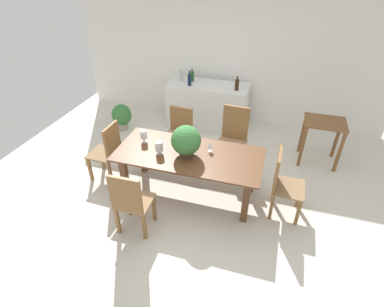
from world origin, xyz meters
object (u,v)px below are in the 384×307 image
at_px(potted_plant_floor, 122,116).
at_px(wine_bottle_amber, 189,80).
at_px(chair_head_end, 108,150).
at_px(wine_bottle_tall, 237,85).
at_px(flower_centerpiece, 186,141).
at_px(crystal_vase_left, 159,146).
at_px(chair_foot_end, 282,181).
at_px(crystal_vase_center_near, 144,135).
at_px(wine_bottle_dark, 181,76).
at_px(side_table, 323,132).
at_px(wine_glass, 210,145).
at_px(wine_bottle_green, 192,76).
at_px(chair_far_left, 180,131).
at_px(dining_table, 189,160).
at_px(chair_far_right, 233,135).
at_px(kitchen_counter, 207,106).
at_px(chair_near_left, 130,201).

bearing_deg(potted_plant_floor, wine_bottle_amber, 21.54).
distance_m(chair_head_end, wine_bottle_tall, 2.68).
distance_m(flower_centerpiece, crystal_vase_left, 0.40).
relative_size(chair_foot_end, crystal_vase_center_near, 5.10).
height_order(wine_bottle_dark, side_table, wine_bottle_dark).
height_order(wine_glass, wine_bottle_dark, wine_bottle_dark).
bearing_deg(wine_glass, wine_bottle_green, 113.33).
relative_size(chair_foot_end, potted_plant_floor, 1.77).
height_order(chair_far_left, side_table, chair_far_left).
height_order(dining_table, crystal_vase_left, crystal_vase_left).
xyz_separation_m(chair_far_right, crystal_vase_center_near, (-1.22, -0.86, 0.28)).
height_order(chair_far_left, crystal_vase_left, crystal_vase_left).
xyz_separation_m(chair_head_end, chair_foot_end, (2.65, 0.01, -0.00)).
xyz_separation_m(chair_foot_end, crystal_vase_center_near, (-2.06, 0.10, 0.31)).
height_order(wine_bottle_green, side_table, wine_bottle_green).
bearing_deg(chair_head_end, chair_far_right, 119.98).
bearing_deg(kitchen_counter, flower_centerpiece, -83.46).
bearing_deg(kitchen_counter, dining_table, -82.71).
bearing_deg(chair_head_end, wine_glass, 97.02).
distance_m(wine_bottle_dark, wine_bottle_green, 0.23).
bearing_deg(crystal_vase_center_near, wine_bottle_amber, 86.52).
bearing_deg(flower_centerpiece, wine_bottle_dark, 110.39).
relative_size(crystal_vase_left, kitchen_counter, 0.12).
bearing_deg(wine_bottle_amber, chair_far_right, -44.12).
height_order(dining_table, chair_far_right, chair_far_right).
distance_m(crystal_vase_left, crystal_vase_center_near, 0.41).
bearing_deg(kitchen_counter, wine_bottle_tall, -10.96).
bearing_deg(wine_bottle_tall, chair_far_left, -124.72).
xyz_separation_m(chair_near_left, chair_far_right, (0.95, 1.91, 0.03)).
bearing_deg(wine_bottle_amber, chair_foot_end, -46.15).
distance_m(chair_near_left, crystal_vase_center_near, 1.13).
bearing_deg(wine_bottle_tall, chair_far_right, -81.20).
bearing_deg(potted_plant_floor, chair_foot_end, -24.92).
bearing_deg(crystal_vase_left, flower_centerpiece, 11.98).
height_order(kitchen_counter, side_table, kitchen_counter).
xyz_separation_m(wine_bottle_dark, wine_bottle_amber, (0.24, -0.19, 0.02)).
relative_size(wine_bottle_green, side_table, 0.32).
height_order(side_table, potted_plant_floor, side_table).
xyz_separation_m(chair_foot_end, wine_bottle_tall, (-1.02, 2.06, 0.49)).
distance_m(wine_bottle_dark, potted_plant_floor, 1.46).
distance_m(chair_near_left, chair_far_left, 1.89).
height_order(chair_foot_end, crystal_vase_left, chair_foot_end).
xyz_separation_m(wine_bottle_amber, potted_plant_floor, (-1.31, -0.52, -0.73)).
bearing_deg(dining_table, chair_far_right, 63.59).
relative_size(chair_far_left, wine_glass, 6.22).
bearing_deg(chair_far_right, wine_bottle_dark, 140.16).
bearing_deg(flower_centerpiece, chair_near_left, -116.23).
relative_size(crystal_vase_left, wine_bottle_amber, 0.65).
distance_m(crystal_vase_left, kitchen_counter, 2.34).
distance_m(dining_table, chair_near_left, 1.06).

